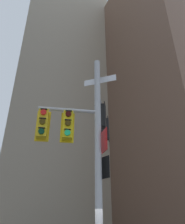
{
  "coord_description": "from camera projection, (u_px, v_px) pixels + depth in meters",
  "views": [
    {
      "loc": [
        -2.95,
        -6.47,
        2.18
      ],
      "look_at": [
        -0.12,
        0.22,
        5.85
      ],
      "focal_mm": 34.66,
      "sensor_mm": 36.0,
      "label": 1
    }
  ],
  "objects": [
    {
      "name": "building_tower_right",
      "position": [
        176.0,
        85.0,
        27.45
      ],
      "size": [
        14.0,
        14.0,
        35.33
      ],
      "primitive_type": "cube",
      "color": "brown",
      "rests_on": "ground"
    },
    {
      "name": "signal_pole_assembly",
      "position": [
        89.0,
        138.0,
        7.93
      ],
      "size": [
        3.64,
        2.58,
        8.12
      ],
      "color": "#B2B2B5",
      "rests_on": "ground"
    },
    {
      "name": "building_mid_block",
      "position": [
        58.0,
        72.0,
        35.54
      ],
      "size": [
        12.54,
        12.54,
        48.03
      ],
      "primitive_type": "cube",
      "color": "tan",
      "rests_on": "ground"
    }
  ]
}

